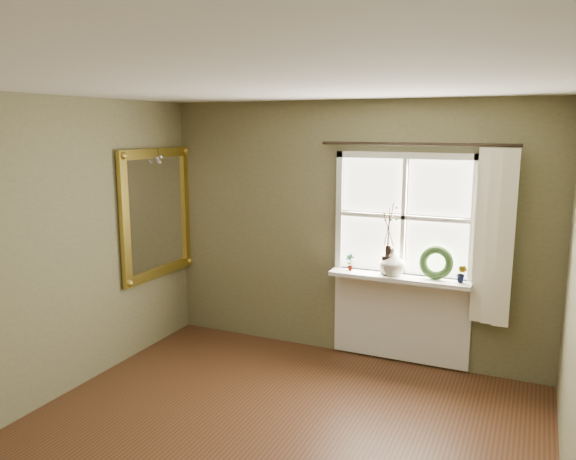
{
  "coord_description": "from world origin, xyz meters",
  "views": [
    {
      "loc": [
        1.72,
        -3.1,
        2.34
      ],
      "look_at": [
        -0.37,
        1.55,
        1.4
      ],
      "focal_mm": 35.0,
      "sensor_mm": 36.0,
      "label": 1
    }
  ],
  "objects_px": {
    "dark_jug": "(388,265)",
    "gilt_mirror": "(157,213)",
    "cream_vase": "(392,262)",
    "wreath": "(436,266)"
  },
  "relations": [
    {
      "from": "dark_jug",
      "to": "cream_vase",
      "type": "xyz_separation_m",
      "value": [
        0.05,
        0.0,
        0.03
      ]
    },
    {
      "from": "dark_jug",
      "to": "cream_vase",
      "type": "distance_m",
      "value": 0.06
    },
    {
      "from": "dark_jug",
      "to": "gilt_mirror",
      "type": "distance_m",
      "value": 2.47
    },
    {
      "from": "wreath",
      "to": "gilt_mirror",
      "type": "xyz_separation_m",
      "value": [
        -2.85,
        -0.46,
        0.39
      ]
    },
    {
      "from": "dark_jug",
      "to": "gilt_mirror",
      "type": "height_order",
      "value": "gilt_mirror"
    },
    {
      "from": "cream_vase",
      "to": "gilt_mirror",
      "type": "relative_size",
      "value": 0.19
    },
    {
      "from": "cream_vase",
      "to": "wreath",
      "type": "xyz_separation_m",
      "value": [
        0.41,
        0.04,
        -0.01
      ]
    },
    {
      "from": "wreath",
      "to": "dark_jug",
      "type": "bearing_deg",
      "value": -175.55
    },
    {
      "from": "cream_vase",
      "to": "gilt_mirror",
      "type": "bearing_deg",
      "value": -170.25
    },
    {
      "from": "cream_vase",
      "to": "wreath",
      "type": "bearing_deg",
      "value": 5.59
    }
  ]
}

